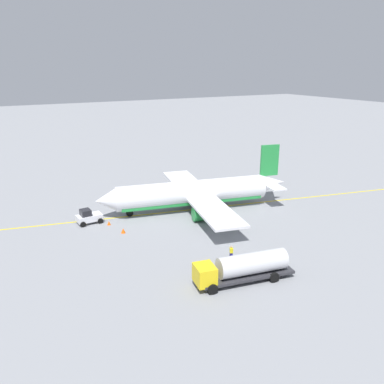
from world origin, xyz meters
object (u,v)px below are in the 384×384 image
airplane (195,193)px  fuel_tanker (244,267)px  pushback_tug (88,217)px  safety_cone_nose (123,231)px  safety_cone_wingtip (109,223)px  refueling_worker (231,253)px

airplane → fuel_tanker: (6.45, 22.00, -1.02)m
pushback_tug → safety_cone_nose: 6.75m
safety_cone_wingtip → refueling_worker: bearing=118.7°
safety_cone_nose → safety_cone_wingtip: (0.84, -3.79, -0.05)m
fuel_tanker → pushback_tug: (10.13, -24.53, -0.73)m
refueling_worker → fuel_tanker: bearing=69.6°
pushback_tug → safety_cone_wingtip: bearing=138.5°
airplane → fuel_tanker: size_ratio=2.78×
airplane → fuel_tanker: airplane is taller
airplane → pushback_tug: bearing=-8.7°
airplane → safety_cone_nose: bearing=14.2°
airplane → pushback_tug: 16.86m
fuel_tanker → safety_cone_wingtip: bearing=-70.9°
airplane → refueling_worker: airplane is taller
refueling_worker → airplane: bearing=-105.1°
airplane → refueling_worker: size_ratio=18.49×
safety_cone_nose → pushback_tug: bearing=-61.4°
fuel_tanker → safety_cone_nose: 19.92m
pushback_tug → refueling_worker: (-11.97, 19.60, -0.19)m
fuel_tanker → pushback_tug: fuel_tanker is taller
pushback_tug → refueling_worker: size_ratio=2.17×
fuel_tanker → safety_cone_nose: (6.91, -18.63, -1.39)m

